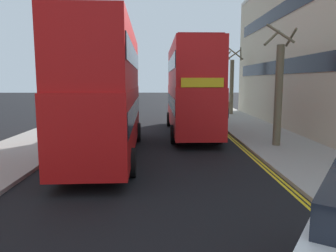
% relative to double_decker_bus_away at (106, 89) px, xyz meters
% --- Properties ---
extents(sidewalk_right, '(4.00, 80.00, 0.14)m').
position_rel_double_decker_bus_away_xyz_m(sidewalk_right, '(8.70, 1.87, -2.96)').
color(sidewalk_right, '#9E9991').
rests_on(sidewalk_right, ground).
extents(sidewalk_left, '(4.00, 80.00, 0.14)m').
position_rel_double_decker_bus_away_xyz_m(sidewalk_left, '(-4.30, 1.87, -2.96)').
color(sidewalk_left, '#9E9991').
rests_on(sidewalk_left, ground).
extents(kerb_line_outer, '(0.10, 56.00, 0.01)m').
position_rel_double_decker_bus_away_xyz_m(kerb_line_outer, '(6.60, -0.13, -3.03)').
color(kerb_line_outer, yellow).
rests_on(kerb_line_outer, ground).
extents(kerb_line_inner, '(0.10, 56.00, 0.01)m').
position_rel_double_decker_bus_away_xyz_m(kerb_line_inner, '(6.44, -0.13, -3.03)').
color(kerb_line_inner, yellow).
rests_on(kerb_line_inner, ground).
extents(double_decker_bus_away, '(3.17, 10.91, 5.64)m').
position_rel_double_decker_bus_away_xyz_m(double_decker_bus_away, '(0.00, 0.00, 0.00)').
color(double_decker_bus_away, red).
rests_on(double_decker_bus_away, ground).
extents(double_decker_bus_oncoming, '(2.96, 10.86, 5.64)m').
position_rel_double_decker_bus_away_xyz_m(double_decker_bus_oncoming, '(4.23, 6.11, 0.00)').
color(double_decker_bus_oncoming, red).
rests_on(double_decker_bus_oncoming, ground).
extents(pedestrian_far, '(0.34, 0.22, 1.62)m').
position_rel_double_decker_bus_away_xyz_m(pedestrian_far, '(8.05, 13.29, -2.04)').
color(pedestrian_far, '#2D2D38').
rests_on(pedestrian_far, sidewalk_right).
extents(street_tree_near, '(1.48, 1.72, 5.91)m').
position_rel_double_decker_bus_away_xyz_m(street_tree_near, '(8.24, 1.61, -0.18)').
color(street_tree_near, '#6B6047').
rests_on(street_tree_near, sidewalk_right).
extents(street_tree_mid, '(2.05, 2.00, 6.32)m').
position_rel_double_decker_bus_away_xyz_m(street_tree_mid, '(9.07, 16.87, 0.17)').
color(street_tree_mid, '#6B6047').
rests_on(street_tree_mid, sidewalk_right).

